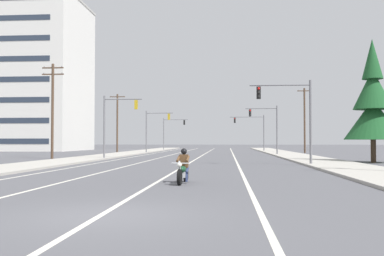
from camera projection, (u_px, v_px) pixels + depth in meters
name	position (u px, v px, depth m)	size (l,w,h in m)	color
ground_plane	(104.00, 215.00, 10.39)	(400.00, 400.00, 0.00)	#515156
lane_stripe_center	(203.00, 155.00, 55.23)	(0.16, 100.00, 0.01)	beige
lane_stripe_left	(172.00, 155.00, 55.55)	(0.16, 100.00, 0.01)	beige
lane_stripe_right	(233.00, 155.00, 54.93)	(0.16, 100.00, 0.01)	beige
lane_stripe_far_left	(146.00, 155.00, 55.81)	(0.16, 100.00, 0.01)	beige
sidewalk_kerb_right	(296.00, 156.00, 49.40)	(4.40, 110.00, 0.14)	#ADA89E
sidewalk_kerb_left	(110.00, 155.00, 51.10)	(4.40, 110.00, 0.14)	#ADA89E
motorcycle_with_rider	(183.00, 169.00, 18.26)	(0.70, 2.19, 1.46)	black
traffic_signal_near_right	(293.00, 109.00, 31.76)	(4.48, 0.37, 6.20)	slate
traffic_signal_near_left	(115.00, 118.00, 42.61)	(3.78, 0.37, 6.20)	slate
traffic_signal_mid_right	(268.00, 123.00, 54.68)	(4.02, 0.37, 6.20)	slate
traffic_signal_mid_left	(154.00, 125.00, 63.87)	(4.03, 0.42, 6.20)	slate
traffic_signal_far_right	(254.00, 127.00, 74.04)	(5.86, 0.37, 6.20)	slate
traffic_signal_far_left	(171.00, 129.00, 83.43)	(4.76, 0.37, 6.20)	slate
utility_pole_left_near	(53.00, 107.00, 43.52)	(2.21, 0.26, 9.48)	#4C3828
utility_pole_right_far	(305.00, 119.00, 64.17)	(2.06, 0.26, 9.55)	#4C3828
utility_pole_left_far	(117.00, 122.00, 66.60)	(2.36, 0.26, 8.92)	#4C3828
conifer_tree_right_verge_near	(373.00, 106.00, 35.69)	(4.61, 4.61, 10.15)	#423023
apartment_building_far_left_block	(8.00, 76.00, 82.32)	(28.25, 17.81, 28.07)	silver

